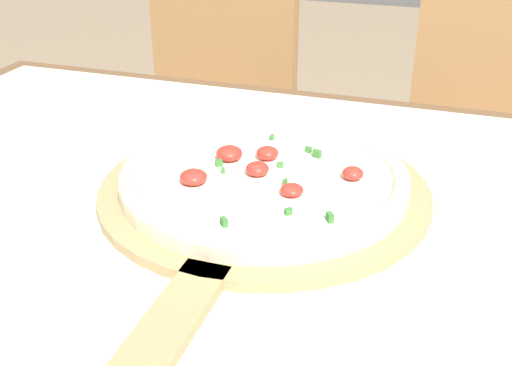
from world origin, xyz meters
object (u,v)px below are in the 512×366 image
Objects in this scene: chair_right at (491,160)px; pizza_peel at (258,199)px; chair_left at (208,124)px; pizza at (264,176)px.

pizza_peel is at bearing -112.18° from chair_right.
chair_right is (0.66, 0.00, 0.00)m from chair_left.
pizza_peel is 1.82× the size of pizza.
pizza_peel is 0.87m from chair_left.
pizza is at bearing 90.38° from pizza_peel.
chair_left is at bearing 116.81° from pizza_peel.
chair_right is at bearing 69.06° from pizza_peel.
pizza is at bearing -58.07° from chair_left.
pizza reaches higher than pizza_peel.
chair_right reaches higher than pizza.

